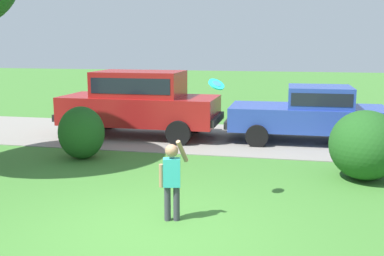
{
  "coord_description": "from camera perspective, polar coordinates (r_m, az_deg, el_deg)",
  "views": [
    {
      "loc": [
        2.03,
        -6.2,
        2.72
      ],
      "look_at": [
        0.12,
        2.47,
        1.1
      ],
      "focal_mm": 43.75,
      "sensor_mm": 36.0,
      "label": 1
    }
  ],
  "objects": [
    {
      "name": "shrub_centre_left",
      "position": [
        10.01,
        20.38,
        -1.96
      ],
      "size": [
        1.43,
        1.65,
        1.4
      ],
      "color": "#1E511C",
      "rests_on": "ground"
    },
    {
      "name": "parked_suv",
      "position": [
        13.69,
        -6.39,
        3.38
      ],
      "size": [
        4.7,
        2.11,
        1.92
      ],
      "color": "maroon",
      "rests_on": "ground"
    },
    {
      "name": "driveway_strip",
      "position": [
        13.57,
        3.55,
        -1.21
      ],
      "size": [
        28.0,
        4.4,
        0.02
      ],
      "primitive_type": "cube",
      "color": "gray",
      "rests_on": "ground"
    },
    {
      "name": "child_thrower",
      "position": [
        7.19,
        -2.47,
        -5.84
      ],
      "size": [
        0.42,
        0.33,
        1.29
      ],
      "color": "#383842",
      "rests_on": "ground"
    },
    {
      "name": "parked_sedan",
      "position": [
        13.28,
        14.28,
        1.91
      ],
      "size": [
        4.42,
        2.14,
        1.56
      ],
      "color": "#28429E",
      "rests_on": "ground"
    },
    {
      "name": "shrub_near_tree",
      "position": [
        11.36,
        -13.33,
        -0.56
      ],
      "size": [
        1.1,
        1.04,
        1.25
      ],
      "color": "#1E511C",
      "rests_on": "ground"
    },
    {
      "name": "ground_plane",
      "position": [
        7.07,
        -5.42,
        -12.34
      ],
      "size": [
        80.0,
        80.0,
        0.0
      ],
      "primitive_type": "plane",
      "color": "#3D752D"
    },
    {
      "name": "frisbee",
      "position": [
        7.76,
        2.99,
        5.35
      ],
      "size": [
        0.31,
        0.27,
        0.24
      ],
      "color": "#1EB7B2"
    }
  ]
}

